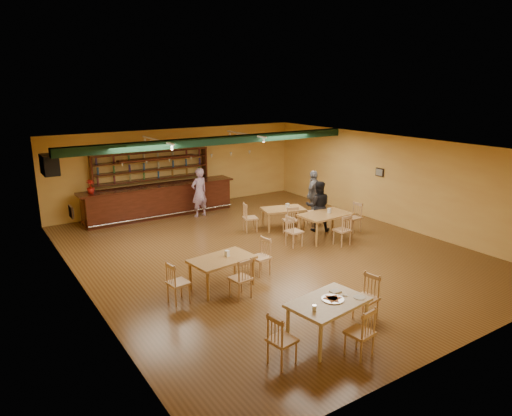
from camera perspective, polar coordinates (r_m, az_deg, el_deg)
floor at (r=13.25m, az=1.45°, el=-5.37°), size 12.00×12.00×0.00m
ceiling_beam at (r=14.90m, az=-4.66°, el=8.27°), size 10.00×0.30×0.25m
track_rail_left at (r=14.69m, az=-12.04°, el=8.16°), size 0.05×2.50×0.05m
track_rail_right at (r=16.11m, az=-1.27°, el=9.08°), size 0.05×2.50×0.05m
ac_unit at (r=14.76m, az=-24.00°, el=4.90°), size 0.34×0.70×0.48m
picture_left at (r=11.77m, az=-21.81°, el=-0.45°), size 0.04×0.34×0.28m
picture_right at (r=16.37m, az=14.98°, el=4.28°), size 0.04×0.34×0.28m
bar_counter at (r=16.95m, az=-11.75°, el=0.90°), size 5.61×0.85×1.13m
back_bar_hutch at (r=17.40m, az=-12.62°, el=3.16°), size 4.34×0.40×2.28m
poinsettia at (r=16.10m, az=-19.70°, el=2.48°), size 0.33×0.33×0.46m
dining_table_b at (r=15.25m, az=3.35°, el=-1.27°), size 1.52×1.15×0.68m
dining_table_c at (r=10.93m, az=-4.18°, el=-7.94°), size 1.55×1.05×0.73m
dining_table_d at (r=14.38m, az=8.50°, el=-2.21°), size 1.61×1.00×0.79m
near_table at (r=8.93m, az=8.80°, el=-13.50°), size 1.58×1.14×0.78m
pizza_tray at (r=8.81m, az=9.42°, el=-11.02°), size 0.41×0.41×0.01m
parmesan_shaker at (r=8.34m, az=7.19°, el=-12.15°), size 0.08×0.08×0.11m
napkin_stack at (r=9.10m, az=9.76°, el=-10.08°), size 0.21×0.16×0.03m
pizza_server at (r=8.94m, az=9.95°, el=-10.58°), size 0.32×0.24×0.00m
side_plate at (r=8.98m, az=12.59°, el=-10.68°), size 0.25×0.25×0.01m
patron_bar at (r=16.59m, az=-7.00°, el=1.92°), size 0.70×0.52×1.76m
patron_right_a at (r=15.01m, az=7.65°, el=0.24°), size 1.01×0.96×1.63m
patron_right_b at (r=16.48m, az=7.10°, el=1.71°), size 1.07×0.81×1.69m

